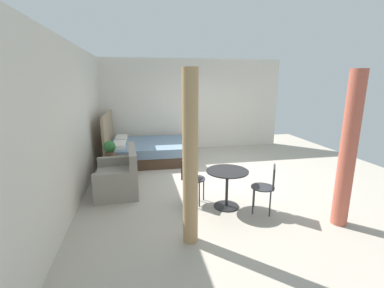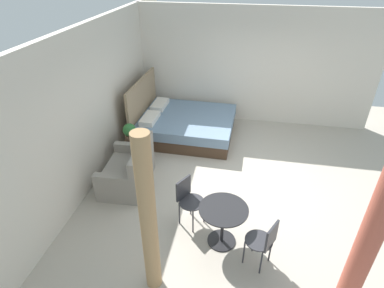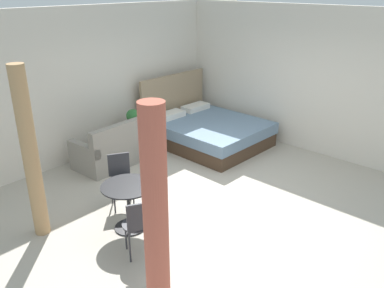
{
  "view_description": "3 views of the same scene",
  "coord_description": "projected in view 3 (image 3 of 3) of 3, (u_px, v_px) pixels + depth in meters",
  "views": [
    {
      "loc": [
        -5.81,
        1.74,
        2.2
      ],
      "look_at": [
        0.39,
        0.5,
        0.7
      ],
      "focal_mm": 24.97,
      "sensor_mm": 36.0,
      "label": 1
    },
    {
      "loc": [
        -5.06,
        0.09,
        3.88
      ],
      "look_at": [
        -0.31,
        0.99,
        0.92
      ],
      "focal_mm": 29.32,
      "sensor_mm": 36.0,
      "label": 2
    },
    {
      "loc": [
        -4.58,
        -3.63,
        3.26
      ],
      "look_at": [
        0.02,
        0.57,
        0.72
      ],
      "focal_mm": 37.23,
      "sensor_mm": 36.0,
      "label": 3
    }
  ],
  "objects": [
    {
      "name": "balcony_table",
      "position": [
        128.0,
        198.0,
        5.51
      ],
      "size": [
        0.74,
        0.74,
        0.68
      ],
      "color": "black",
      "rests_on": "ground"
    },
    {
      "name": "cafe_chair_near_window",
      "position": [
        120.0,
        175.0,
        6.1
      ],
      "size": [
        0.56,
        0.56,
        0.83
      ],
      "color": "#2D2D33",
      "rests_on": "ground"
    },
    {
      "name": "couch",
      "position": [
        110.0,
        151.0,
        7.53
      ],
      "size": [
        1.25,
        0.86,
        0.88
      ],
      "color": "gray",
      "rests_on": "ground"
    },
    {
      "name": "potted_plant",
      "position": [
        133.0,
        118.0,
        8.06
      ],
      "size": [
        0.27,
        0.27,
        0.41
      ],
      "color": "brown",
      "rests_on": "nightstand"
    },
    {
      "name": "ground_plane",
      "position": [
        217.0,
        193.0,
        6.63
      ],
      "size": [
        8.53,
        8.88,
        0.02
      ],
      "primitive_type": "cube",
      "color": "#B2A899"
    },
    {
      "name": "nightstand",
      "position": [
        139.0,
        139.0,
        8.27
      ],
      "size": [
        0.43,
        0.39,
        0.48
      ],
      "color": "brown",
      "rests_on": "ground"
    },
    {
      "name": "wall_right",
      "position": [
        305.0,
        80.0,
        7.97
      ],
      "size": [
        0.12,
        5.88,
        2.88
      ],
      "primitive_type": "cube",
      "color": "silver",
      "rests_on": "ground"
    },
    {
      "name": "bed",
      "position": [
        207.0,
        130.0,
        8.57
      ],
      "size": [
        1.93,
        2.28,
        1.36
      ],
      "color": "#473323",
      "rests_on": "ground"
    },
    {
      "name": "cafe_chair_near_couch",
      "position": [
        139.0,
        223.0,
        4.9
      ],
      "size": [
        0.53,
        0.53,
        0.83
      ],
      "color": "#2D2D33",
      "rests_on": "ground"
    },
    {
      "name": "curtain_left",
      "position": [
        156.0,
        225.0,
        3.66
      ],
      "size": [
        0.24,
        0.24,
        2.37
      ],
      "color": "#C15B47",
      "rests_on": "ground"
    },
    {
      "name": "wall_back",
      "position": [
        104.0,
        80.0,
        7.92
      ],
      "size": [
        8.53,
        0.12,
        2.88
      ],
      "primitive_type": "cube",
      "color": "silver",
      "rests_on": "ground"
    },
    {
      "name": "curtain_right",
      "position": [
        30.0,
        155.0,
        5.15
      ],
      "size": [
        0.21,
        0.21,
        2.37
      ],
      "color": "tan",
      "rests_on": "ground"
    }
  ]
}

